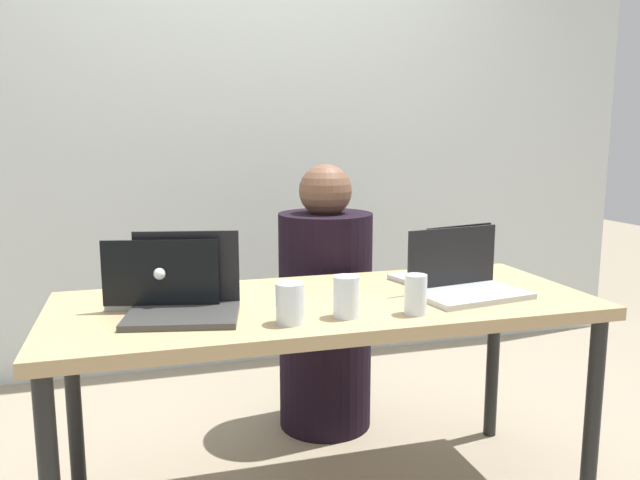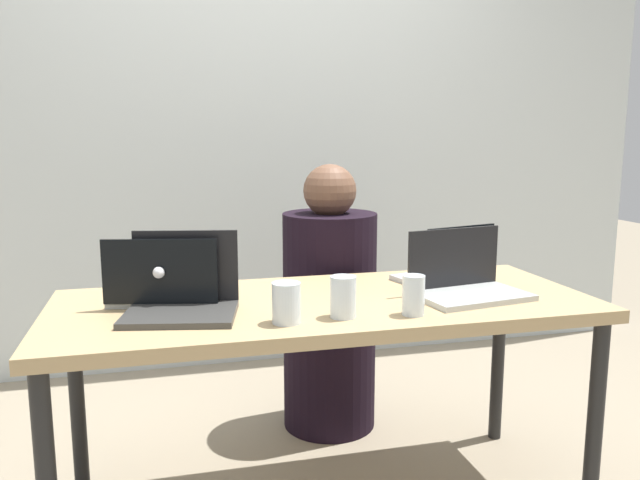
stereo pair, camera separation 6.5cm
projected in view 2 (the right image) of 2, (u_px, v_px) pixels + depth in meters
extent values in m
cube|color=silver|center=(255.00, 148.00, 3.29)|extent=(4.50, 0.10, 2.31)
cube|color=tan|center=(325.00, 306.00, 1.97)|extent=(1.69, 0.68, 0.04)
cylinder|color=black|center=(595.00, 423.00, 1.94)|extent=(0.05, 0.05, 0.67)
cylinder|color=black|center=(77.00, 400.00, 2.11)|extent=(0.05, 0.05, 0.67)
cylinder|color=black|center=(498.00, 359.00, 2.50)|extent=(0.05, 0.05, 0.67)
cylinder|color=black|center=(329.00, 321.00, 2.60)|extent=(0.47, 0.47, 0.91)
sphere|color=brown|center=(330.00, 191.00, 2.51)|extent=(0.22, 0.22, 0.22)
cube|color=silver|center=(169.00, 297.00, 1.96)|extent=(0.38, 0.28, 0.02)
cube|color=black|center=(160.00, 272.00, 1.84)|extent=(0.33, 0.08, 0.19)
sphere|color=white|center=(159.00, 273.00, 1.82)|extent=(0.04, 0.04, 0.04)
cube|color=#B4B8B5|center=(473.00, 296.00, 1.97)|extent=(0.38, 0.26, 0.02)
cube|color=black|center=(453.00, 257.00, 2.06)|extent=(0.34, 0.07, 0.19)
sphere|color=white|center=(451.00, 256.00, 2.07)|extent=(0.03, 0.03, 0.03)
cube|color=#AFB0B7|center=(439.00, 279.00, 2.21)|extent=(0.32, 0.27, 0.02)
cube|color=black|center=(461.00, 255.00, 2.10)|extent=(0.27, 0.08, 0.19)
sphere|color=white|center=(464.00, 255.00, 2.09)|extent=(0.03, 0.03, 0.03)
cube|color=#3B3A38|center=(180.00, 314.00, 1.77)|extent=(0.35, 0.29, 0.02)
cube|color=black|center=(186.00, 266.00, 1.87)|extent=(0.31, 0.07, 0.21)
sphere|color=white|center=(187.00, 265.00, 1.89)|extent=(0.04, 0.04, 0.04)
cylinder|color=silver|center=(342.00, 297.00, 1.77)|extent=(0.07, 0.07, 0.12)
cylinder|color=silver|center=(341.00, 306.00, 1.77)|extent=(0.07, 0.07, 0.07)
cylinder|color=silver|center=(286.00, 303.00, 1.71)|extent=(0.08, 0.08, 0.11)
cylinder|color=silver|center=(286.00, 312.00, 1.72)|extent=(0.07, 0.07, 0.06)
cylinder|color=silver|center=(413.00, 295.00, 1.79)|extent=(0.07, 0.07, 0.12)
cylinder|color=silver|center=(413.00, 304.00, 1.80)|extent=(0.06, 0.06, 0.06)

